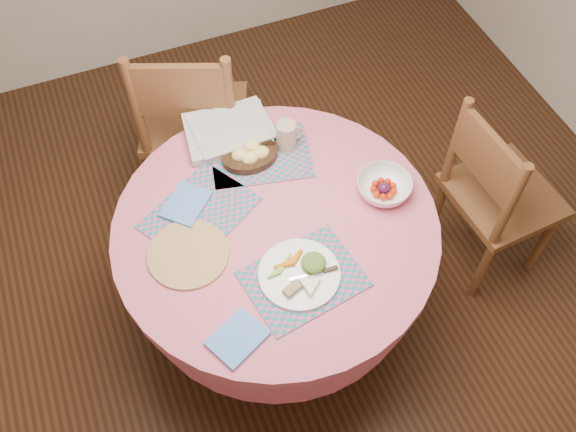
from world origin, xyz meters
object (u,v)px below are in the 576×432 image
chair_right (495,194)px  wicker_trivet (188,254)px  latte_mug (287,136)px  dining_table (276,252)px  dinner_plate (302,274)px  chair_back (193,121)px  bread_bowl (250,154)px  fruit_bowl (384,187)px

chair_right → wicker_trivet: (-1.35, 0.05, 0.25)m
wicker_trivet → latte_mug: latte_mug is taller
latte_mug → dining_table: bearing=-118.3°
chair_right → wicker_trivet: chair_right is taller
wicker_trivet → dinner_plate: (0.35, -0.24, 0.01)m
chair_right → dinner_plate: (-1.00, -0.19, 0.27)m
latte_mug → chair_back: bearing=120.4°
wicker_trivet → latte_mug: 0.63m
dining_table → wicker_trivet: 0.40m
dinner_plate → dining_table: bearing=90.7°
chair_back → dinner_plate: bearing=117.0°
wicker_trivet → dinner_plate: bearing=-34.5°
chair_back → bread_bowl: 0.55m
fruit_bowl → dinner_plate: bearing=-152.7°
chair_back → wicker_trivet: size_ratio=3.50×
chair_right → bread_bowl: 1.09m
dinner_plate → bread_bowl: bearing=88.1°
wicker_trivet → chair_back: bearing=73.4°
latte_mug → fruit_bowl: bearing=-54.1°
bread_bowl → fruit_bowl: (0.42, -0.35, -0.00)m
chair_right → chair_back: 1.41m
chair_right → bread_bowl: size_ratio=4.21×
dinner_plate → latte_mug: size_ratio=2.32×
dining_table → fruit_bowl: bearing=-2.0°
chair_back → wicker_trivet: chair_back is taller
latte_mug → dinner_plate: bearing=-107.2°
latte_mug → chair_right: bearing=-25.6°
dinner_plate → chair_right: bearing=10.7°
dinner_plate → chair_back: bearing=95.4°
chair_right → bread_bowl: chair_right is taller
chair_back → dinner_plate: 1.09m
dining_table → chair_back: 0.83m
chair_right → latte_mug: chair_right is taller
chair_back → bread_bowl: chair_back is taller
chair_right → chair_back: (-1.10, 0.87, 0.04)m
latte_mug → fruit_bowl: 0.44m
chair_right → dinner_plate: 1.06m
chair_right → chair_back: size_ratio=0.92×
chair_back → fruit_bowl: (0.54, -0.84, 0.23)m
chair_right → latte_mug: (-0.82, 0.39, 0.31)m
dining_table → bread_bowl: bearing=86.3°
chair_back → wicker_trivet: 0.89m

